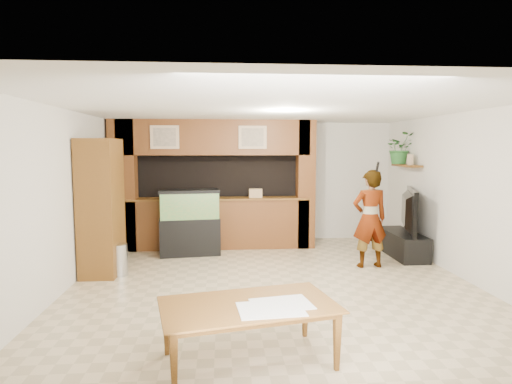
{
  "coord_description": "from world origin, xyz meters",
  "views": [
    {
      "loc": [
        -0.74,
        -6.16,
        2.04
      ],
      "look_at": [
        -0.21,
        0.6,
        1.34
      ],
      "focal_mm": 30.0,
      "sensor_mm": 36.0,
      "label": 1
    }
  ],
  "objects": [
    {
      "name": "floor",
      "position": [
        0.0,
        0.0,
        0.0
      ],
      "size": [
        6.5,
        6.5,
        0.0
      ],
      "primitive_type": "plane",
      "color": "#C5AF89",
      "rests_on": "ground"
    },
    {
      "name": "ceiling",
      "position": [
        0.0,
        0.0,
        2.6
      ],
      "size": [
        6.5,
        6.5,
        0.0
      ],
      "primitive_type": "plane",
      "color": "white",
      "rests_on": "wall_back"
    },
    {
      "name": "wall_back",
      "position": [
        0.0,
        3.25,
        1.3
      ],
      "size": [
        6.0,
        0.0,
        6.0
      ],
      "primitive_type": "plane",
      "rotation": [
        1.57,
        0.0,
        0.0
      ],
      "color": "beige",
      "rests_on": "floor"
    },
    {
      "name": "wall_left",
      "position": [
        -3.0,
        0.0,
        1.3
      ],
      "size": [
        0.0,
        6.5,
        6.5
      ],
      "primitive_type": "plane",
      "rotation": [
        1.57,
        0.0,
        1.57
      ],
      "color": "beige",
      "rests_on": "floor"
    },
    {
      "name": "wall_right",
      "position": [
        3.0,
        0.0,
        1.3
      ],
      "size": [
        0.0,
        6.5,
        6.5
      ],
      "primitive_type": "plane",
      "rotation": [
        1.57,
        0.0,
        -1.57
      ],
      "color": "beige",
      "rests_on": "floor"
    },
    {
      "name": "partition",
      "position": [
        -0.95,
        2.64,
        1.31
      ],
      "size": [
        4.2,
        0.99,
        2.6
      ],
      "color": "brown",
      "rests_on": "floor"
    },
    {
      "name": "wall_clock",
      "position": [
        -2.97,
        1.0,
        1.9
      ],
      "size": [
        0.05,
        0.25,
        0.25
      ],
      "color": "black",
      "rests_on": "wall_left"
    },
    {
      "name": "wall_shelf",
      "position": [
        2.85,
        1.95,
        1.7
      ],
      "size": [
        0.25,
        0.9,
        0.04
      ],
      "primitive_type": "cube",
      "color": "brown",
      "rests_on": "wall_right"
    },
    {
      "name": "pantry_cabinet",
      "position": [
        -2.7,
        0.85,
        1.09
      ],
      "size": [
        0.55,
        0.9,
        2.19
      ],
      "primitive_type": "cube",
      "color": "brown",
      "rests_on": "floor"
    },
    {
      "name": "trash_can",
      "position": [
        -2.41,
        0.7,
        0.25
      ],
      "size": [
        0.28,
        0.28,
        0.51
      ],
      "primitive_type": "cylinder",
      "color": "#B2B2B7",
      "rests_on": "floor"
    },
    {
      "name": "aquarium",
      "position": [
        -1.37,
        1.95,
        0.61
      ],
      "size": [
        1.13,
        0.43,
        1.26
      ],
      "rotation": [
        0.0,
        0.0,
        0.12
      ],
      "color": "black",
      "rests_on": "floor"
    },
    {
      "name": "tv_stand",
      "position": [
        2.65,
        1.57,
        0.23
      ],
      "size": [
        0.5,
        1.37,
        0.46
      ],
      "primitive_type": "cube",
      "color": "black",
      "rests_on": "floor"
    },
    {
      "name": "television",
      "position": [
        2.65,
        1.57,
        0.87
      ],
      "size": [
        0.65,
        1.42,
        0.83
      ],
      "primitive_type": "imported",
      "rotation": [
        0.0,
        0.0,
        1.24
      ],
      "color": "black",
      "rests_on": "tv_stand"
    },
    {
      "name": "photo_frame",
      "position": [
        2.85,
        1.8,
        1.82
      ],
      "size": [
        0.07,
        0.15,
        0.2
      ],
      "primitive_type": "cube",
      "rotation": [
        0.0,
        0.0,
        0.26
      ],
      "color": "tan",
      "rests_on": "wall_shelf"
    },
    {
      "name": "potted_plant",
      "position": [
        2.82,
        2.22,
        2.04
      ],
      "size": [
        0.59,
        0.52,
        0.64
      ],
      "primitive_type": "imported",
      "rotation": [
        0.0,
        0.0,
        0.04
      ],
      "color": "#276229",
      "rests_on": "wall_shelf"
    },
    {
      "name": "person",
      "position": [
        1.76,
        0.88,
        0.84
      ],
      "size": [
        0.64,
        0.45,
        1.68
      ],
      "primitive_type": "imported",
      "rotation": [
        0.0,
        0.0,
        3.23
      ],
      "color": "tan",
      "rests_on": "floor"
    },
    {
      "name": "microphone",
      "position": [
        1.81,
        0.72,
        1.73
      ],
      "size": [
        0.04,
        0.11,
        0.17
      ],
      "primitive_type": "cylinder",
      "rotation": [
        0.44,
        0.0,
        0.0
      ],
      "color": "black",
      "rests_on": "person"
    },
    {
      "name": "dining_table",
      "position": [
        -0.5,
        -2.29,
        0.29
      ],
      "size": [
        1.79,
        1.23,
        0.58
      ],
      "primitive_type": "imported",
      "rotation": [
        0.0,
        0.0,
        0.21
      ],
      "color": "brown",
      "rests_on": "floor"
    },
    {
      "name": "newspaper_a",
      "position": [
        -0.2,
        -2.3,
        0.58
      ],
      "size": [
        0.61,
        0.49,
        0.01
      ],
      "primitive_type": "cube",
      "rotation": [
        0.0,
        0.0,
        0.17
      ],
      "color": "silver",
      "rests_on": "dining_table"
    },
    {
      "name": "newspaper_b",
      "position": [
        -0.31,
        -2.42,
        0.58
      ],
      "size": [
        0.63,
        0.48,
        0.01
      ],
      "primitive_type": "cube",
      "rotation": [
        0.0,
        0.0,
        0.09
      ],
      "color": "silver",
      "rests_on": "dining_table"
    },
    {
      "name": "counter_box",
      "position": [
        -0.07,
        2.45,
        1.13
      ],
      "size": [
        0.28,
        0.2,
        0.18
      ],
      "primitive_type": "cube",
      "rotation": [
        0.0,
        0.0,
        -0.08
      ],
      "color": "tan",
      "rests_on": "partition"
    }
  ]
}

